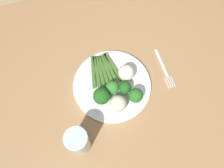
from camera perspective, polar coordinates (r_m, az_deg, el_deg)
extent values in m
cube|color=tan|center=(1.53, 1.91, -9.71)|extent=(6.00, 6.00, 0.02)
cube|color=#9E754C|center=(0.84, 3.46, 1.12)|extent=(1.23, 0.96, 0.04)
cylinder|color=#9E754C|center=(1.52, 17.74, 15.58)|extent=(0.07, 0.07, 0.70)
cylinder|color=#9E754C|center=(1.40, -25.71, 3.53)|extent=(0.07, 0.07, 0.70)
cylinder|color=brown|center=(1.71, -8.04, 19.69)|extent=(0.04, 0.04, 0.45)
cylinder|color=brown|center=(1.60, 8.31, 15.12)|extent=(0.04, 0.04, 0.45)
cylinder|color=brown|center=(1.51, -3.35, 11.06)|extent=(0.04, 0.04, 0.45)
cylinder|color=white|center=(0.80, 0.00, -0.34)|extent=(0.28, 0.28, 0.01)
cube|color=#3D6626|center=(0.81, -4.85, 3.12)|extent=(0.04, 0.13, 0.01)
cube|color=#3D6626|center=(0.80, -3.93, 3.04)|extent=(0.03, 0.13, 0.01)
cube|color=#3D6626|center=(0.80, -3.04, 3.14)|extent=(0.02, 0.13, 0.01)
cube|color=#3D6626|center=(0.80, -2.16, 3.33)|extent=(0.02, 0.13, 0.01)
cube|color=#3D6626|center=(0.81, -1.32, 3.61)|extent=(0.02, 0.13, 0.01)
cube|color=#3D6626|center=(0.81, -0.50, 3.96)|extent=(0.02, 0.13, 0.01)
cube|color=#3D6626|center=(0.81, 0.19, 4.51)|extent=(0.04, 0.13, 0.01)
cylinder|color=#568E33|center=(0.77, 5.68, -3.68)|extent=(0.02, 0.02, 0.02)
sphere|color=#286B23|center=(0.74, 5.87, -3.01)|extent=(0.05, 0.05, 0.05)
cylinder|color=#4C7F2B|center=(0.78, 3.24, -1.51)|extent=(0.02, 0.02, 0.02)
sphere|color=#1E5B1C|center=(0.75, 3.33, -0.87)|extent=(0.04, 0.04, 0.04)
cylinder|color=#4C7F2B|center=(0.76, -2.59, -3.87)|extent=(0.02, 0.02, 0.02)
sphere|color=#1E5B1C|center=(0.73, -2.70, -3.09)|extent=(0.06, 0.06, 0.06)
cylinder|color=#609E3D|center=(0.77, 0.10, -1.56)|extent=(0.02, 0.02, 0.02)
sphere|color=#337A2D|center=(0.75, 0.11, -0.87)|extent=(0.05, 0.05, 0.05)
sphere|color=white|center=(0.78, 3.64, 3.23)|extent=(0.06, 0.06, 0.06)
sphere|color=beige|center=(0.74, 1.59, -5.07)|extent=(0.06, 0.06, 0.06)
cube|color=silver|center=(0.86, 12.60, 5.36)|extent=(0.01, 0.12, 0.00)
cube|color=silver|center=(0.83, 13.93, 0.29)|extent=(0.00, 0.05, 0.00)
cube|color=silver|center=(0.83, 14.42, 0.44)|extent=(0.00, 0.05, 0.00)
cube|color=silver|center=(0.84, 14.91, 0.59)|extent=(0.00, 0.05, 0.00)
cube|color=silver|center=(0.84, 15.40, 0.73)|extent=(0.00, 0.05, 0.00)
cylinder|color=silver|center=(0.70, -8.65, -14.39)|extent=(0.07, 0.07, 0.12)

